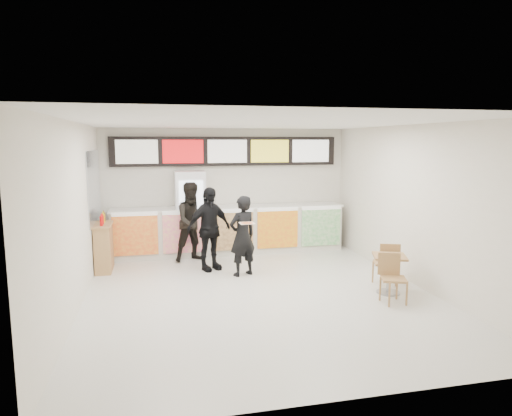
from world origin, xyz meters
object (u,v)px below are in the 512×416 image
object	(u,v)px
drinks_fridge	(190,213)
customer_main	(242,236)
service_counter	(230,230)
customer_left	(193,222)
condiment_ledge	(104,247)
customer_mid	(209,229)
cafe_table	(389,267)

from	to	relation	value
drinks_fridge	customer_main	size ratio (longest dim) A/B	1.23
drinks_fridge	service_counter	bearing A→B (deg)	-0.99
customer_left	condiment_ledge	xyz separation A→B (m)	(-1.90, -0.39, -0.39)
drinks_fridge	condiment_ledge	size ratio (longest dim) A/B	1.69
condiment_ledge	drinks_fridge	bearing A→B (deg)	26.71
customer_mid	cafe_table	distance (m)	3.69
condiment_ledge	service_counter	bearing A→B (deg)	18.29
service_counter	condiment_ledge	world-z (taller)	condiment_ledge
drinks_fridge	cafe_table	size ratio (longest dim) A/B	1.38
condiment_ledge	customer_mid	bearing A→B (deg)	-11.40
customer_main	cafe_table	world-z (taller)	customer_main
customer_mid	customer_left	bearing A→B (deg)	82.79
service_counter	customer_mid	distance (m)	1.55
customer_mid	cafe_table	world-z (taller)	customer_mid
drinks_fridge	customer_main	distance (m)	2.13
condiment_ledge	cafe_table	bearing A→B (deg)	-27.47
cafe_table	condiment_ledge	bearing A→B (deg)	172.77
customer_left	drinks_fridge	bearing A→B (deg)	73.87
service_counter	drinks_fridge	world-z (taller)	drinks_fridge
condiment_ledge	customer_left	bearing A→B (deg)	11.62
service_counter	cafe_table	xyz separation A→B (m)	(2.27, -3.58, -0.09)
customer_left	customer_mid	xyz separation A→B (m)	(0.26, -0.82, -0.02)
drinks_fridge	cafe_table	distance (m)	4.84
customer_left	cafe_table	world-z (taller)	customer_left
customer_main	customer_left	bearing A→B (deg)	-80.99
customer_mid	condiment_ledge	distance (m)	2.23
customer_left	condiment_ledge	size ratio (longest dim) A/B	1.51
customer_mid	condiment_ledge	size ratio (longest dim) A/B	1.48
customer_mid	cafe_table	size ratio (longest dim) A/B	1.21
customer_mid	service_counter	bearing A→B (deg)	39.44
service_counter	customer_main	bearing A→B (deg)	-91.79
drinks_fridge	customer_mid	world-z (taller)	drinks_fridge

